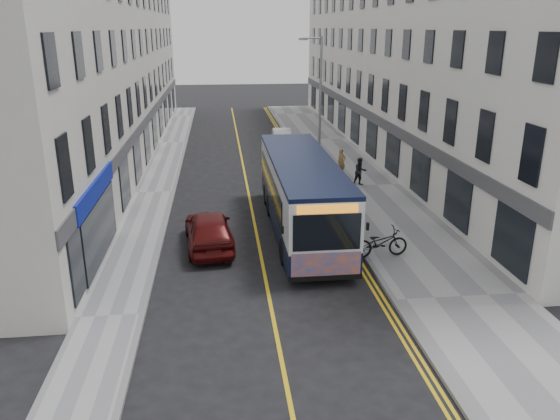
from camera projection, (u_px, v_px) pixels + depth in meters
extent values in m
plane|color=black|center=(268.00, 292.00, 18.38)|extent=(140.00, 140.00, 0.00)
cube|color=#949597|center=(360.00, 186.00, 30.32)|extent=(4.50, 64.00, 0.12)
cube|color=#949597|center=(155.00, 193.00, 29.14)|extent=(2.00, 64.00, 0.12)
cube|color=slate|center=(320.00, 187.00, 30.08)|extent=(0.18, 64.00, 0.13)
cube|color=slate|center=(174.00, 192.00, 29.24)|extent=(0.18, 64.00, 0.13)
cube|color=gold|center=(248.00, 191.00, 29.68)|extent=(0.12, 64.00, 0.01)
cube|color=gold|center=(312.00, 189.00, 30.06)|extent=(0.10, 64.00, 0.01)
cube|color=gold|center=(316.00, 189.00, 30.08)|extent=(0.10, 64.00, 0.01)
cube|color=silver|center=(407.00, 57.00, 37.29)|extent=(6.00, 46.00, 13.00)
cube|color=silver|center=(99.00, 59.00, 35.13)|extent=(6.00, 46.00, 13.00)
cylinder|color=gray|center=(320.00, 110.00, 30.74)|extent=(0.14, 0.14, 8.00)
cylinder|color=gray|center=(313.00, 38.00, 29.44)|extent=(1.00, 0.08, 0.08)
cube|color=gray|center=(303.00, 39.00, 29.40)|extent=(0.50, 0.18, 0.12)
cube|color=black|center=(301.00, 214.00, 23.57)|extent=(2.52, 11.10, 0.91)
cube|color=silver|center=(302.00, 184.00, 23.14)|extent=(2.52, 11.10, 1.82)
cube|color=black|center=(302.00, 161.00, 22.82)|extent=(2.54, 11.10, 0.16)
cube|color=black|center=(270.00, 185.00, 23.64)|extent=(0.04, 8.68, 1.16)
cube|color=black|center=(329.00, 183.00, 23.91)|extent=(0.04, 8.68, 1.16)
cube|color=black|center=(327.00, 232.00, 17.92)|extent=(2.27, 0.04, 1.26)
cube|color=#DA5C12|center=(326.00, 266.00, 18.31)|extent=(2.37, 0.04, 0.96)
cube|color=orange|center=(328.00, 209.00, 17.66)|extent=(2.02, 0.04, 0.28)
cylinder|color=black|center=(284.00, 251.00, 20.41)|extent=(0.28, 1.01, 1.01)
cylinder|color=black|center=(344.00, 249.00, 20.65)|extent=(0.28, 1.01, 1.01)
cylinder|color=black|center=(270.00, 206.00, 25.64)|extent=(0.28, 1.01, 1.01)
cylinder|color=black|center=(318.00, 204.00, 25.88)|extent=(0.28, 1.01, 1.01)
cylinder|color=black|center=(267.00, 194.00, 27.35)|extent=(0.28, 1.01, 1.01)
cylinder|color=black|center=(312.00, 193.00, 27.59)|extent=(0.28, 1.01, 1.01)
imported|color=black|center=(380.00, 243.00, 20.75)|extent=(2.23, 0.97, 1.14)
imported|color=olive|center=(341.00, 162.00, 32.07)|extent=(0.68, 0.58, 1.58)
imported|color=black|center=(360.00, 172.00, 30.07)|extent=(0.86, 0.73, 1.55)
imported|color=white|center=(282.00, 137.00, 40.74)|extent=(1.44, 3.81, 1.24)
imported|color=#500D0D|center=(209.00, 229.00, 21.87)|extent=(2.20, 4.65, 1.54)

